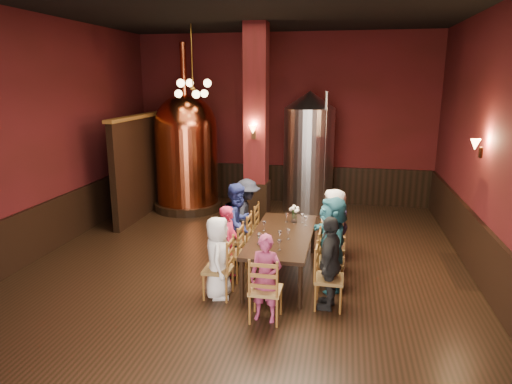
% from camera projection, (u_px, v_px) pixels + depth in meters
% --- Properties ---
extents(room, '(10.00, 10.02, 4.50)m').
position_uv_depth(room, '(242.00, 145.00, 7.52)').
color(room, black).
rests_on(room, ground).
extents(wainscot_right, '(0.08, 9.90, 1.00)m').
position_uv_depth(wainscot_right, '(487.00, 262.00, 7.20)').
color(wainscot_right, black).
rests_on(wainscot_right, ground).
extents(wainscot_back, '(7.90, 0.08, 1.00)m').
position_uv_depth(wainscot_back, '(282.00, 183.00, 12.67)').
color(wainscot_back, black).
rests_on(wainscot_back, ground).
extents(wainscot_left, '(0.08, 9.90, 1.00)m').
position_uv_depth(wainscot_left, '(40.00, 231.00, 8.68)').
color(wainscot_left, black).
rests_on(wainscot_left, ground).
extents(column, '(0.58, 0.58, 4.50)m').
position_uv_depth(column, '(256.00, 128.00, 10.24)').
color(column, '#4C1014').
rests_on(column, ground).
extents(partition, '(0.22, 3.50, 2.40)m').
position_uv_depth(partition, '(146.00, 166.00, 11.42)').
color(partition, black).
rests_on(partition, ground).
extents(pendant_cluster, '(0.90, 0.90, 1.70)m').
position_uv_depth(pendant_cluster, '(193.00, 88.00, 10.41)').
color(pendant_cluster, '#A57226').
rests_on(pendant_cluster, room).
extents(sconce_wall, '(0.20, 0.20, 0.36)m').
position_uv_depth(sconce_wall, '(481.00, 148.00, 7.57)').
color(sconce_wall, black).
rests_on(sconce_wall, room).
extents(sconce_column, '(0.20, 0.20, 0.36)m').
position_uv_depth(sconce_column, '(254.00, 131.00, 9.97)').
color(sconce_column, black).
rests_on(sconce_column, column).
extents(dining_table, '(1.02, 2.41, 0.75)m').
position_uv_depth(dining_table, '(282.00, 237.00, 7.77)').
color(dining_table, black).
rests_on(dining_table, ground).
extents(chair_0, '(0.46, 0.46, 0.92)m').
position_uv_depth(chair_0, '(218.00, 269.00, 7.04)').
color(chair_0, brown).
rests_on(chair_0, ground).
extents(person_0, '(0.53, 0.70, 1.30)m').
position_uv_depth(person_0, '(218.00, 257.00, 6.99)').
color(person_0, white).
rests_on(person_0, ground).
extents(chair_1, '(0.46, 0.46, 0.92)m').
position_uv_depth(chair_1, '(229.00, 253.00, 7.68)').
color(chair_1, brown).
rests_on(chair_1, ground).
extents(person_1, '(0.35, 0.50, 1.28)m').
position_uv_depth(person_1, '(229.00, 243.00, 7.63)').
color(person_1, '#C02043').
rests_on(person_1, ground).
extents(chair_2, '(0.46, 0.46, 0.92)m').
position_uv_depth(chair_2, '(238.00, 240.00, 8.30)').
color(chair_2, brown).
rests_on(chair_2, ground).
extents(person_2, '(0.61, 0.82, 1.52)m').
position_uv_depth(person_2, '(238.00, 224.00, 8.23)').
color(person_2, navy).
rests_on(person_2, ground).
extents(chair_3, '(0.46, 0.46, 0.92)m').
position_uv_depth(chair_3, '(247.00, 228.00, 8.94)').
color(chair_3, brown).
rests_on(chair_3, ground).
extents(person_3, '(0.67, 1.00, 1.45)m').
position_uv_depth(person_3, '(247.00, 216.00, 8.88)').
color(person_3, black).
rests_on(person_3, ground).
extents(chair_4, '(0.46, 0.46, 0.92)m').
position_uv_depth(chair_4, '(329.00, 278.00, 6.71)').
color(chair_4, brown).
rests_on(chair_4, ground).
extents(person_4, '(0.47, 0.87, 1.41)m').
position_uv_depth(person_4, '(330.00, 263.00, 6.65)').
color(person_4, black).
rests_on(person_4, ground).
extents(chair_5, '(0.46, 0.46, 0.92)m').
position_uv_depth(chair_5, '(331.00, 261.00, 7.34)').
color(chair_5, brown).
rests_on(chair_5, ground).
extents(person_5, '(0.70, 1.48, 1.53)m').
position_uv_depth(person_5, '(332.00, 243.00, 7.27)').
color(person_5, '#2B6F81').
rests_on(person_5, ground).
extents(chair_6, '(0.46, 0.46, 0.92)m').
position_uv_depth(chair_6, '(333.00, 247.00, 7.97)').
color(chair_6, brown).
rests_on(chair_6, ground).
extents(person_6, '(0.60, 0.81, 1.50)m').
position_uv_depth(person_6, '(333.00, 231.00, 7.90)').
color(person_6, silver).
rests_on(person_6, ground).
extents(chair_7, '(0.46, 0.46, 0.92)m').
position_uv_depth(chair_7, '(334.00, 234.00, 8.61)').
color(chair_7, brown).
rests_on(chair_7, ground).
extents(person_7, '(0.38, 0.66, 1.30)m').
position_uv_depth(person_7, '(335.00, 225.00, 8.56)').
color(person_7, '#1E1831').
rests_on(person_7, ground).
extents(chair_8, '(0.46, 0.46, 0.92)m').
position_uv_depth(chair_8, '(266.00, 289.00, 6.35)').
color(chair_8, brown).
rests_on(chair_8, ground).
extents(person_8, '(0.49, 0.35, 1.26)m').
position_uv_depth(person_8, '(266.00, 278.00, 6.31)').
color(person_8, '#99335B').
rests_on(person_8, ground).
extents(copper_kettle, '(1.86, 1.86, 4.17)m').
position_uv_depth(copper_kettle, '(186.00, 151.00, 11.64)').
color(copper_kettle, black).
rests_on(copper_kettle, ground).
extents(steel_vessel, '(1.51, 1.51, 3.03)m').
position_uv_depth(steel_vessel, '(309.00, 152.00, 11.48)').
color(steel_vessel, '#B2B2B7').
rests_on(steel_vessel, ground).
extents(rose_vase, '(0.19, 0.19, 0.33)m').
position_uv_depth(rose_vase, '(294.00, 211.00, 8.32)').
color(rose_vase, white).
rests_on(rose_vase, dining_table).
extents(wine_glass_0, '(0.07, 0.07, 0.17)m').
position_uv_depth(wine_glass_0, '(264.00, 226.00, 7.89)').
color(wine_glass_0, white).
rests_on(wine_glass_0, dining_table).
extents(wine_glass_1, '(0.07, 0.07, 0.17)m').
position_uv_depth(wine_glass_1, '(288.00, 234.00, 7.47)').
color(wine_glass_1, white).
rests_on(wine_glass_1, dining_table).
extents(wine_glass_2, '(0.07, 0.07, 0.17)m').
position_uv_depth(wine_glass_2, '(259.00, 240.00, 7.23)').
color(wine_glass_2, white).
rests_on(wine_glass_2, dining_table).
extents(wine_glass_3, '(0.07, 0.07, 0.17)m').
position_uv_depth(wine_glass_3, '(259.00, 238.00, 7.29)').
color(wine_glass_3, white).
rests_on(wine_glass_3, dining_table).
extents(wine_glass_4, '(0.07, 0.07, 0.17)m').
position_uv_depth(wine_glass_4, '(306.00, 221.00, 8.16)').
color(wine_glass_4, white).
rests_on(wine_glass_4, dining_table).
extents(wine_glass_5, '(0.07, 0.07, 0.17)m').
position_uv_depth(wine_glass_5, '(302.00, 218.00, 8.32)').
color(wine_glass_5, white).
rests_on(wine_glass_5, dining_table).
extents(wine_glass_6, '(0.07, 0.07, 0.17)m').
position_uv_depth(wine_glass_6, '(266.00, 239.00, 7.26)').
color(wine_glass_6, white).
rests_on(wine_glass_6, dining_table).
extents(wine_glass_7, '(0.07, 0.07, 0.17)m').
position_uv_depth(wine_glass_7, '(287.00, 218.00, 8.37)').
color(wine_glass_7, white).
rests_on(wine_glass_7, dining_table).
extents(wine_glass_8, '(0.07, 0.07, 0.17)m').
position_uv_depth(wine_glass_8, '(280.00, 236.00, 7.39)').
color(wine_glass_8, white).
rests_on(wine_glass_8, dining_table).
extents(wine_glass_9, '(0.07, 0.07, 0.17)m').
position_uv_depth(wine_glass_9, '(279.00, 245.00, 6.98)').
color(wine_glass_9, white).
rests_on(wine_glass_9, dining_table).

